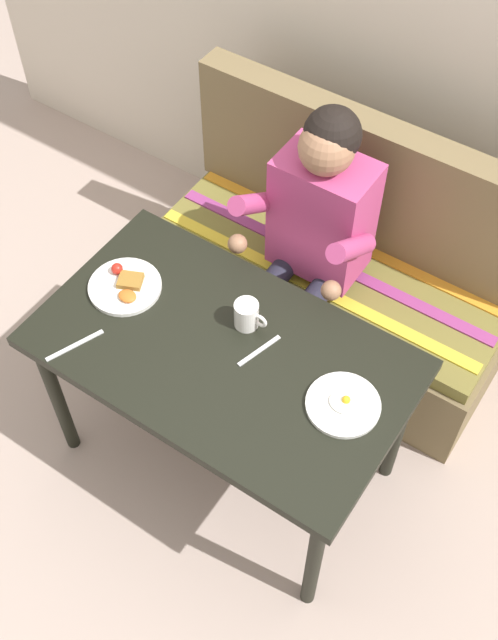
# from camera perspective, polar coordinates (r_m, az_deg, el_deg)

# --- Properties ---
(ground_plane) EXTENTS (8.00, 8.00, 0.00)m
(ground_plane) POSITION_cam_1_polar(r_m,az_deg,el_deg) (3.09, -1.58, -9.95)
(ground_plane) COLOR #AD988D
(table) EXTENTS (1.20, 0.70, 0.73)m
(table) POSITION_cam_1_polar(r_m,az_deg,el_deg) (2.53, -1.90, -3.24)
(table) COLOR black
(table) RESTS_ON ground
(couch) EXTENTS (1.44, 0.56, 1.00)m
(couch) POSITION_cam_1_polar(r_m,az_deg,el_deg) (3.18, 6.19, 3.11)
(couch) COLOR brown
(couch) RESTS_ON ground
(person) EXTENTS (0.45, 0.61, 1.21)m
(person) POSITION_cam_1_polar(r_m,az_deg,el_deg) (2.78, 4.63, 6.53)
(person) COLOR #B43E74
(person) RESTS_ON ground
(plate_breakfast) EXTENTS (0.25, 0.25, 0.05)m
(plate_breakfast) POSITION_cam_1_polar(r_m,az_deg,el_deg) (2.63, -9.06, 2.50)
(plate_breakfast) COLOR white
(plate_breakfast) RESTS_ON table
(plate_eggs) EXTENTS (0.23, 0.23, 0.04)m
(plate_eggs) POSITION_cam_1_polar(r_m,az_deg,el_deg) (2.36, 6.92, -6.16)
(plate_eggs) COLOR white
(plate_eggs) RESTS_ON table
(coffee_mug) EXTENTS (0.12, 0.08, 0.10)m
(coffee_mug) POSITION_cam_1_polar(r_m,az_deg,el_deg) (2.48, -0.15, 0.42)
(coffee_mug) COLOR white
(coffee_mug) RESTS_ON table
(fork) EXTENTS (0.06, 0.17, 0.00)m
(fork) POSITION_cam_1_polar(r_m,az_deg,el_deg) (2.45, 0.75, -2.26)
(fork) COLOR silver
(fork) RESTS_ON table
(knife) EXTENTS (0.09, 0.19, 0.00)m
(knife) POSITION_cam_1_polar(r_m,az_deg,el_deg) (2.52, -12.66, -1.83)
(knife) COLOR silver
(knife) RESTS_ON table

